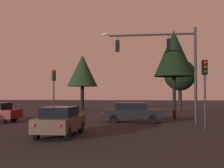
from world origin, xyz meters
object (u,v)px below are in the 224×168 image
object	(u,v)px
traffic_light_corner_left	(54,85)
tree_center_horizon	(82,71)
car_crossing_left	(133,112)
traffic_light_corner_right	(205,80)
tree_left_far	(180,75)
traffic_signal_mast_arm	(168,57)
tree_behind_sign	(174,54)
car_nearside_lane	(61,121)

from	to	relation	value
traffic_light_corner_left	tree_center_horizon	size ratio (longest dim) A/B	0.54
traffic_light_corner_left	tree_center_horizon	bearing A→B (deg)	94.42
car_crossing_left	traffic_light_corner_right	bearing A→B (deg)	-42.81
car_crossing_left	tree_left_far	xyz separation A→B (m)	(5.22, 15.31, 3.84)
traffic_signal_mast_arm	traffic_light_corner_right	xyz separation A→B (m)	(1.97, -4.00, -2.01)
traffic_signal_mast_arm	tree_behind_sign	distance (m)	4.25
tree_behind_sign	tree_center_horizon	bearing A→B (deg)	128.61
tree_behind_sign	tree_left_far	world-z (taller)	tree_behind_sign
car_nearside_lane	tree_left_far	distance (m)	25.14
car_nearside_lane	tree_center_horizon	xyz separation A→B (m)	(-4.82, 26.41, 4.77)
traffic_signal_mast_arm	car_crossing_left	distance (m)	5.03
car_crossing_left	tree_center_horizon	bearing A→B (deg)	113.94
traffic_light_corner_right	car_nearside_lane	distance (m)	9.09
traffic_light_corner_right	tree_center_horizon	xyz separation A→B (m)	(-12.82, 22.70, 2.54)
car_crossing_left	tree_center_horizon	distance (m)	20.67
traffic_signal_mast_arm	traffic_light_corner_right	bearing A→B (deg)	-63.74
traffic_signal_mast_arm	tree_behind_sign	xyz separation A→B (m)	(0.82, 4.09, 0.79)
traffic_light_corner_left	tree_left_far	distance (m)	18.39
tree_behind_sign	traffic_signal_mast_arm	bearing A→B (deg)	-101.32
car_crossing_left	tree_behind_sign	bearing A→B (deg)	47.19
traffic_light_corner_right	traffic_light_corner_left	bearing A→B (deg)	153.10
car_crossing_left	tree_left_far	bearing A→B (deg)	71.18
car_nearside_lane	traffic_signal_mast_arm	bearing A→B (deg)	52.02
car_nearside_lane	traffic_light_corner_left	bearing A→B (deg)	110.23
tree_behind_sign	tree_left_far	xyz separation A→B (m)	(1.72, 11.53, -1.20)
tree_behind_sign	car_nearside_lane	bearing A→B (deg)	-120.10
car_crossing_left	traffic_light_corner_left	bearing A→B (deg)	167.43
traffic_light_corner_left	tree_center_horizon	distance (m)	17.10
tree_behind_sign	tree_center_horizon	distance (m)	18.69
traffic_light_corner_right	car_crossing_left	bearing A→B (deg)	137.19
tree_left_far	tree_center_horizon	distance (m)	13.76
traffic_signal_mast_arm	traffic_light_corner_left	world-z (taller)	traffic_signal_mast_arm
tree_left_far	tree_center_horizon	xyz separation A→B (m)	(-13.38, 3.08, 0.93)
traffic_light_corner_left	car_nearside_lane	world-z (taller)	traffic_light_corner_left
tree_behind_sign	traffic_light_corner_left	bearing A→B (deg)	-167.75
car_nearside_lane	car_crossing_left	xyz separation A→B (m)	(3.34, 8.02, 0.00)
traffic_light_corner_right	tree_left_far	distance (m)	19.69
traffic_signal_mast_arm	tree_left_far	world-z (taller)	traffic_signal_mast_arm
traffic_light_corner_right	tree_behind_sign	distance (m)	8.64
traffic_signal_mast_arm	tree_center_horizon	world-z (taller)	tree_center_horizon
traffic_signal_mast_arm	car_crossing_left	bearing A→B (deg)	173.37
traffic_signal_mast_arm	tree_center_horizon	xyz separation A→B (m)	(-10.84, 18.70, 0.52)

